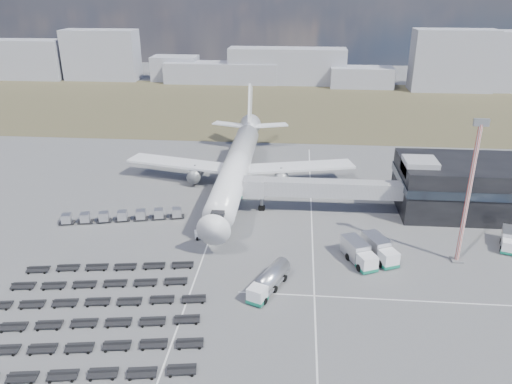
{
  "coord_description": "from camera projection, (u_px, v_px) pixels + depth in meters",
  "views": [
    {
      "loc": [
        12.85,
        -68.73,
        41.73
      ],
      "look_at": [
        5.11,
        20.13,
        4.0
      ],
      "focal_mm": 35.0,
      "sensor_mm": 36.0,
      "label": 1
    }
  ],
  "objects": [
    {
      "name": "lane_markings",
      "position": [
        275.0,
        255.0,
        82.32
      ],
      "size": [
        47.12,
        110.0,
        0.01
      ],
      "color": "silver",
      "rests_on": "ground"
    },
    {
      "name": "service_trucks_near",
      "position": [
        369.0,
        251.0,
        80.24
      ],
      "size": [
        9.09,
        9.76,
        3.15
      ],
      "rotation": [
        0.0,
        0.0,
        0.41
      ],
      "color": "white",
      "rests_on": "ground"
    },
    {
      "name": "ground",
      "position": [
        214.0,
        262.0,
        80.35
      ],
      "size": [
        420.0,
        420.0,
        0.0
      ],
      "primitive_type": "plane",
      "color": "#565659",
      "rests_on": "ground"
    },
    {
      "name": "airliner",
      "position": [
        237.0,
        164.0,
        107.99
      ],
      "size": [
        51.59,
        64.53,
        17.62
      ],
      "color": "white",
      "rests_on": "ground"
    },
    {
      "name": "pushback_tug",
      "position": [
        203.0,
        235.0,
        87.68
      ],
      "size": [
        3.18,
        2.28,
        1.34
      ],
      "primitive_type": "cube",
      "rotation": [
        0.0,
        0.0,
        0.25
      ],
      "color": "white",
      "rests_on": "ground"
    },
    {
      "name": "baggage_dollies",
      "position": [
        88.0,
        314.0,
        67.19
      ],
      "size": [
        33.39,
        29.25,
        0.81
      ],
      "rotation": [
        0.0,
        0.0,
        0.15
      ],
      "color": "black",
      "rests_on": "ground"
    },
    {
      "name": "catering_truck",
      "position": [
        237.0,
        192.0,
        103.66
      ],
      "size": [
        4.39,
        6.26,
        2.66
      ],
      "rotation": [
        0.0,
        0.0,
        -0.39
      ],
      "color": "white",
      "rests_on": "ground"
    },
    {
      "name": "uld_row",
      "position": [
        122.0,
        216.0,
        93.74
      ],
      "size": [
        22.88,
        6.63,
        1.79
      ],
      "rotation": [
        0.0,
        0.0,
        0.22
      ],
      "color": "black",
      "rests_on": "ground"
    },
    {
      "name": "fuel_tanker",
      "position": [
        269.0,
        281.0,
        72.54
      ],
      "size": [
        6.02,
        9.82,
        3.12
      ],
      "rotation": [
        0.0,
        0.0,
        -0.4
      ],
      "color": "white",
      "rests_on": "ground"
    },
    {
      "name": "grass_strip",
      "position": [
        263.0,
        106.0,
        181.27
      ],
      "size": [
        420.0,
        90.0,
        0.01
      ],
      "primitive_type": "cube",
      "color": "#49442C",
      "rests_on": "ground"
    },
    {
      "name": "skyline",
      "position": [
        303.0,
        63.0,
        215.43
      ],
      "size": [
        311.53,
        25.54,
        24.33
      ],
      "color": "#9798A5",
      "rests_on": "ground"
    },
    {
      "name": "jet_bridge",
      "position": [
        312.0,
        188.0,
        95.85
      ],
      "size": [
        30.3,
        3.8,
        7.05
      ],
      "color": "#939399",
      "rests_on": "ground"
    },
    {
      "name": "terminal",
      "position": [
        477.0,
        186.0,
        96.47
      ],
      "size": [
        30.4,
        16.4,
        11.0
      ],
      "color": "black",
      "rests_on": "ground"
    },
    {
      "name": "floodlight_mast",
      "position": [
        469.0,
        194.0,
        76.15
      ],
      "size": [
        2.2,
        1.82,
        23.56
      ],
      "rotation": [
        0.0,
        0.0,
        -0.04
      ],
      "color": "#B3281C",
      "rests_on": "ground"
    }
  ]
}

